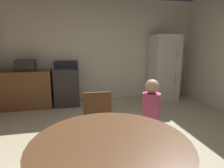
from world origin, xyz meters
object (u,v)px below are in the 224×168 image
microwave (26,65)px  chair_north (98,121)px  oven_range (67,87)px  dining_table (110,160)px  person_child (150,120)px  refrigerator (163,68)px

microwave → chair_north: size_ratio=0.51×
oven_range → dining_table: oven_range is taller
oven_range → chair_north: oven_range is taller
chair_north → person_child: 0.67m
microwave → dining_table: size_ratio=0.35×
chair_north → oven_range: bearing=-166.5°
person_child → dining_table: bearing=-0.0°
oven_range → refrigerator: (2.60, -0.05, 0.41)m
dining_table → person_child: size_ratio=1.14×
person_child → oven_range: bearing=-115.6°
refrigerator → person_child: (-1.52, -2.61, -0.30)m
chair_north → person_child: bearing=68.5°
microwave → person_child: size_ratio=0.40×
dining_table → chair_north: 0.99m
microwave → person_child: bearing=-53.2°
oven_range → dining_table: bearing=-82.9°
person_child → chair_north: bearing=-71.5°
chair_north → dining_table: bearing=-0.0°
chair_north → person_child: size_ratio=0.80×
refrigerator → chair_north: refrigerator is taller
dining_table → refrigerator: bearing=56.8°
refrigerator → oven_range: bearing=178.8°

